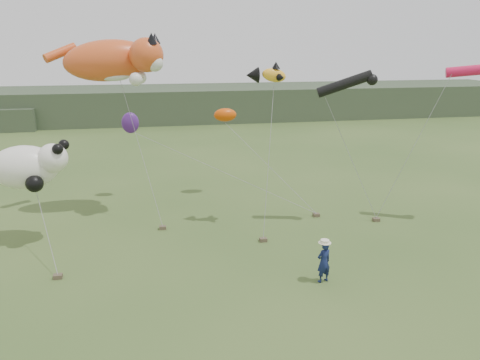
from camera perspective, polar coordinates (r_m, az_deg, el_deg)
name	(u,v)px	position (r m, az deg, el deg)	size (l,w,h in m)	color
ground	(282,283)	(19.54, 5.09, -12.40)	(120.00, 120.00, 0.00)	#385123
headland	(164,104)	(61.61, -9.29, 9.11)	(90.00, 13.00, 4.00)	#2D3D28
festival_attendant	(324,262)	(19.48, 10.17, -9.81)	(0.64, 0.42, 1.75)	#121C46
sandbag_anchors	(245,233)	(23.94, 0.63, -6.51)	(16.36, 5.17, 0.18)	brown
cat_kite	(117,60)	(26.42, -14.75, 13.96)	(6.36, 3.39, 2.71)	#D74F20
fish_kite	(266,75)	(23.68, 3.19, 12.70)	(2.02, 1.36, 1.09)	yellow
tube_kites	(416,76)	(25.63, 20.68, 11.76)	(9.54, 2.52, 1.88)	black
panda_kite	(29,166)	(24.16, -24.32, 1.54)	(3.64, 2.35, 2.26)	white
misc_kites	(178,119)	(29.20, -7.51, 7.41)	(7.02, 1.19, 1.44)	#D44706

